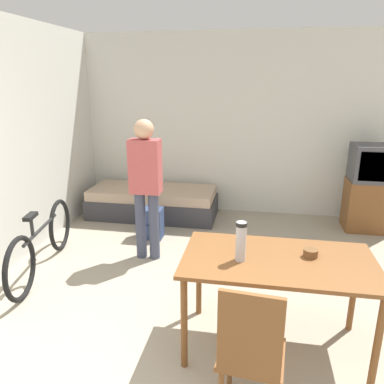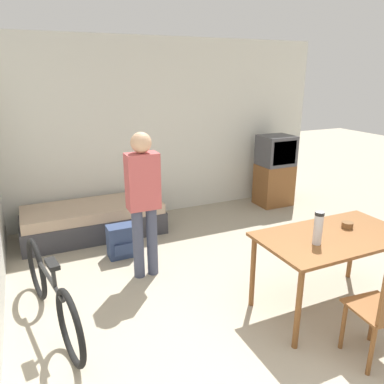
# 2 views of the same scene
# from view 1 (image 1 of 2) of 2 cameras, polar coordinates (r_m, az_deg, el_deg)

# --- Properties ---
(wall_back) EXTENTS (5.57, 0.06, 2.70)m
(wall_back) POSITION_cam_1_polar(r_m,az_deg,el_deg) (5.79, 6.26, 10.04)
(wall_back) COLOR silver
(wall_back) RESTS_ON ground_plane
(wall_left) EXTENTS (0.06, 4.97, 2.70)m
(wall_left) POSITION_cam_1_polar(r_m,az_deg,el_deg) (4.65, -25.80, 6.78)
(wall_left) COLOR silver
(wall_left) RESTS_ON ground_plane
(daybed) EXTENTS (1.92, 0.79, 0.44)m
(daybed) POSITION_cam_1_polar(r_m,az_deg,el_deg) (5.75, -5.99, -1.58)
(daybed) COLOR #333338
(daybed) RESTS_ON ground_plane
(tv) EXTENTS (0.57, 0.47, 1.20)m
(tv) POSITION_cam_1_polar(r_m,az_deg,el_deg) (5.65, 25.39, 0.54)
(tv) COLOR brown
(tv) RESTS_ON ground_plane
(dining_table) EXTENTS (1.41, 0.78, 0.77)m
(dining_table) POSITION_cam_1_polar(r_m,az_deg,el_deg) (2.90, 12.93, -11.35)
(dining_table) COLOR brown
(dining_table) RESTS_ON ground_plane
(wooden_chair) EXTENTS (0.42, 0.42, 0.97)m
(wooden_chair) POSITION_cam_1_polar(r_m,az_deg,el_deg) (2.35, 8.89, -23.01)
(wooden_chair) COLOR brown
(wooden_chair) RESTS_ON ground_plane
(bicycle) EXTENTS (0.35, 1.71, 0.73)m
(bicycle) POSITION_cam_1_polar(r_m,az_deg,el_deg) (4.40, -21.85, -7.22)
(bicycle) COLOR black
(bicycle) RESTS_ON ground_plane
(person_standing) EXTENTS (0.34, 0.22, 1.62)m
(person_standing) POSITION_cam_1_polar(r_m,az_deg,el_deg) (4.21, -7.07, 1.74)
(person_standing) COLOR #3D4256
(person_standing) RESTS_ON ground_plane
(thermos_flask) EXTENTS (0.08, 0.08, 0.30)m
(thermos_flask) POSITION_cam_1_polar(r_m,az_deg,el_deg) (2.72, 7.47, -7.22)
(thermos_flask) COLOR #B7B7BC
(thermos_flask) RESTS_ON dining_table
(mate_bowl) EXTENTS (0.11, 0.11, 0.06)m
(mate_bowl) POSITION_cam_1_polar(r_m,az_deg,el_deg) (2.94, 17.62, -8.86)
(mate_bowl) COLOR brown
(mate_bowl) RESTS_ON dining_table
(backpack) EXTENTS (0.33, 0.25, 0.41)m
(backpack) POSITION_cam_1_polar(r_m,az_deg,el_deg) (4.99, -6.42, -4.76)
(backpack) COLOR navy
(backpack) RESTS_ON ground_plane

